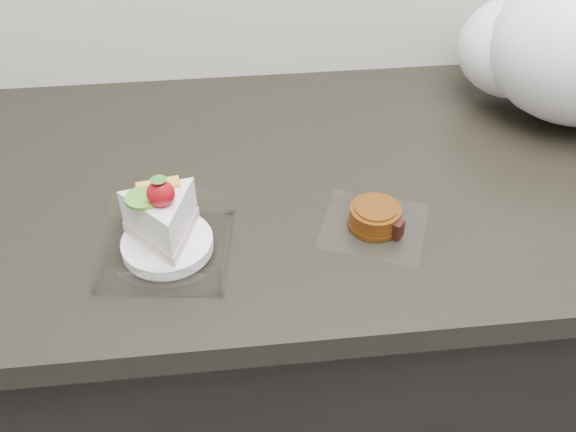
% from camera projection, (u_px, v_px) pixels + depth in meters
% --- Properties ---
extents(counter, '(2.04, 0.64, 0.90)m').
position_uv_depth(counter, '(381.00, 346.00, 1.28)').
color(counter, black).
rests_on(counter, ground).
extents(cake_tray, '(0.18, 0.18, 0.13)m').
position_uv_depth(cake_tray, '(165.00, 232.00, 0.82)').
color(cake_tray, white).
rests_on(cake_tray, counter).
extents(mooncake_wrap, '(0.18, 0.17, 0.03)m').
position_uv_depth(mooncake_wrap, '(375.00, 219.00, 0.88)').
color(mooncake_wrap, white).
rests_on(mooncake_wrap, counter).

